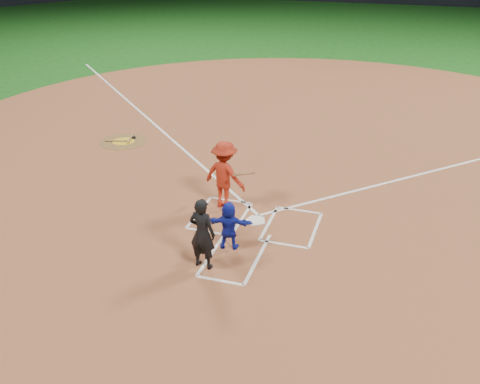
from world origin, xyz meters
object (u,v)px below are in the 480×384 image
(catcher, at_px, (229,225))
(batter_at_plate, at_px, (225,175))
(home_plate, at_px, (255,220))
(on_deck_circle, at_px, (123,141))
(umpire, at_px, (202,234))

(catcher, relative_size, batter_at_plate, 0.63)
(home_plate, height_order, on_deck_circle, home_plate)
(umpire, relative_size, batter_at_plate, 0.90)
(catcher, xyz_separation_m, batter_at_plate, (-0.78, 1.97, 0.35))
(catcher, bearing_deg, batter_at_plate, -77.63)
(home_plate, bearing_deg, catcher, 80.18)
(on_deck_circle, bearing_deg, umpire, -49.32)
(home_plate, xyz_separation_m, on_deck_circle, (-6.16, 4.16, -0.00))
(home_plate, bearing_deg, batter_at_plate, -27.19)
(home_plate, relative_size, on_deck_circle, 0.35)
(home_plate, relative_size, umpire, 0.35)
(on_deck_circle, distance_m, umpire, 8.65)
(batter_at_plate, bearing_deg, umpire, -80.64)
(umpire, xyz_separation_m, batter_at_plate, (-0.48, 2.90, 0.10))
(catcher, bearing_deg, on_deck_circle, -52.67)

